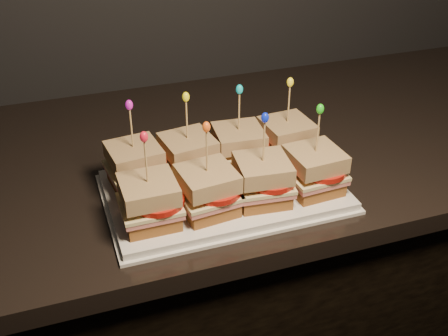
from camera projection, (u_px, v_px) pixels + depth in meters
name	position (u px, v px, depth m)	size (l,w,h in m)	color
granite_slab	(116.00, 170.00, 1.06)	(2.36, 0.67, 0.04)	black
platter	(224.00, 191.00, 0.95)	(0.39, 0.24, 0.02)	white
platter_rim	(224.00, 194.00, 0.95)	(0.40, 0.25, 0.01)	white
sandwich_0_bread_bot	(136.00, 179.00, 0.94)	(0.08, 0.08, 0.02)	brown
sandwich_0_ham	(136.00, 171.00, 0.94)	(0.09, 0.09, 0.01)	#CC6061
sandwich_0_cheese	(135.00, 168.00, 0.93)	(0.09, 0.09, 0.01)	beige
sandwich_0_tomato	(143.00, 164.00, 0.93)	(0.08, 0.08, 0.01)	#B1190F
sandwich_0_bread_top	(134.00, 154.00, 0.92)	(0.08, 0.08, 0.03)	brown
sandwich_0_pick	(132.00, 130.00, 0.90)	(0.00, 0.00, 0.09)	tan
sandwich_0_frill	(129.00, 105.00, 0.87)	(0.01, 0.01, 0.02)	#CF16BE
sandwich_1_bread_bot	(189.00, 169.00, 0.97)	(0.08, 0.08, 0.02)	brown
sandwich_1_ham	(188.00, 162.00, 0.96)	(0.09, 0.09, 0.01)	#CC6061
sandwich_1_cheese	(188.00, 158.00, 0.96)	(0.09, 0.09, 0.01)	beige
sandwich_1_tomato	(196.00, 155.00, 0.95)	(0.08, 0.08, 0.01)	#B1190F
sandwich_1_bread_top	(188.00, 145.00, 0.94)	(0.08, 0.08, 0.03)	brown
sandwich_1_pick	(187.00, 122.00, 0.92)	(0.00, 0.00, 0.09)	tan
sandwich_1_frill	(186.00, 97.00, 0.90)	(0.01, 0.01, 0.02)	yellow
sandwich_2_bread_bot	(238.00, 161.00, 1.00)	(0.08, 0.08, 0.02)	brown
sandwich_2_ham	(238.00, 153.00, 0.99)	(0.09, 0.09, 0.01)	#CC6061
sandwich_2_cheese	(239.00, 150.00, 0.98)	(0.09, 0.09, 0.01)	beige
sandwich_2_tomato	(246.00, 147.00, 0.98)	(0.08, 0.08, 0.01)	#B1190F
sandwich_2_bread_top	(239.00, 137.00, 0.97)	(0.08, 0.08, 0.03)	brown
sandwich_2_pick	(239.00, 114.00, 0.95)	(0.00, 0.00, 0.09)	tan
sandwich_2_frill	(239.00, 89.00, 0.92)	(0.01, 0.01, 0.02)	#0AB6BF
sandwich_3_bread_bot	(286.00, 152.00, 1.02)	(0.08, 0.08, 0.02)	brown
sandwich_3_ham	(286.00, 145.00, 1.01)	(0.09, 0.09, 0.01)	#CC6061
sandwich_3_cheese	(286.00, 141.00, 1.01)	(0.09, 0.09, 0.01)	beige
sandwich_3_tomato	(294.00, 138.00, 1.00)	(0.08, 0.08, 0.01)	#B1190F
sandwich_3_bread_top	(287.00, 129.00, 1.00)	(0.08, 0.08, 0.03)	brown
sandwich_3_pick	(289.00, 106.00, 0.97)	(0.00, 0.00, 0.09)	tan
sandwich_3_frill	(290.00, 82.00, 0.95)	(0.01, 0.01, 0.02)	yellow
sandwich_4_bread_bot	(151.00, 216.00, 0.86)	(0.08, 0.08, 0.02)	brown
sandwich_4_ham	(150.00, 208.00, 0.85)	(0.09, 0.09, 0.01)	#CC6061
sandwich_4_cheese	(150.00, 204.00, 0.85)	(0.09, 0.09, 0.01)	beige
sandwich_4_tomato	(158.00, 200.00, 0.84)	(0.08, 0.08, 0.01)	#B1190F
sandwich_4_bread_top	(148.00, 190.00, 0.83)	(0.08, 0.08, 0.03)	brown
sandwich_4_pick	(146.00, 164.00, 0.81)	(0.00, 0.00, 0.09)	tan
sandwich_4_frill	(144.00, 137.00, 0.78)	(0.01, 0.01, 0.02)	red
sandwich_5_bread_bot	(208.00, 204.00, 0.88)	(0.08, 0.08, 0.02)	brown
sandwich_5_ham	(208.00, 196.00, 0.87)	(0.09, 0.09, 0.01)	#CC6061
sandwich_5_cheese	(208.00, 193.00, 0.87)	(0.09, 0.09, 0.01)	beige
sandwich_5_tomato	(216.00, 189.00, 0.86)	(0.08, 0.08, 0.01)	#B1190F
sandwich_5_bread_top	(207.00, 179.00, 0.86)	(0.08, 0.08, 0.03)	brown
sandwich_5_pick	(207.00, 154.00, 0.83)	(0.00, 0.00, 0.09)	tan
sandwich_5_frill	(206.00, 127.00, 0.81)	(0.01, 0.01, 0.02)	#F05A17
sandwich_6_bread_bot	(262.00, 194.00, 0.91)	(0.08, 0.08, 0.02)	brown
sandwich_6_ham	(262.00, 186.00, 0.90)	(0.09, 0.09, 0.01)	#CC6061
sandwich_6_cheese	(262.00, 182.00, 0.90)	(0.09, 0.09, 0.01)	beige
sandwich_6_tomato	(271.00, 179.00, 0.89)	(0.08, 0.08, 0.01)	#B1190F
sandwich_6_bread_top	(263.00, 168.00, 0.88)	(0.08, 0.08, 0.03)	brown
sandwich_6_pick	(264.00, 144.00, 0.86)	(0.00, 0.00, 0.09)	tan
sandwich_6_frill	(265.00, 118.00, 0.84)	(0.01, 0.01, 0.02)	#0D21D8
sandwich_7_bread_bot	(313.00, 183.00, 0.93)	(0.08, 0.08, 0.02)	brown
sandwich_7_ham	(314.00, 176.00, 0.92)	(0.09, 0.09, 0.01)	#CC6061
sandwich_7_cheese	(314.00, 172.00, 0.92)	(0.09, 0.09, 0.01)	beige
sandwich_7_tomato	(323.00, 169.00, 0.92)	(0.08, 0.08, 0.01)	#B1190F
sandwich_7_bread_top	(315.00, 159.00, 0.91)	(0.08, 0.08, 0.03)	brown
sandwich_7_pick	(318.00, 135.00, 0.88)	(0.00, 0.00, 0.09)	tan
sandwich_7_frill	(320.00, 109.00, 0.86)	(0.01, 0.01, 0.02)	#1FBF18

